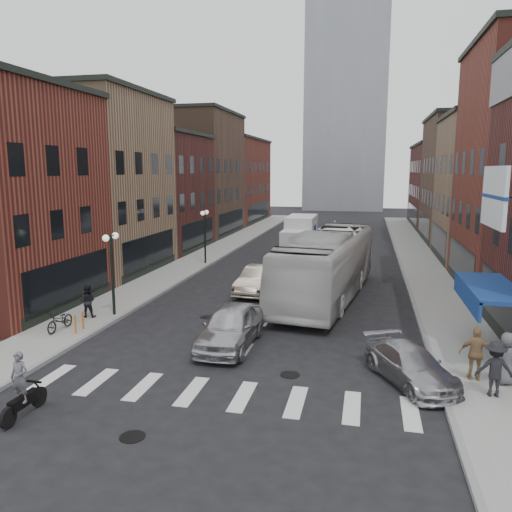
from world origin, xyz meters
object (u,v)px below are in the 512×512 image
Objects in this scene: curb_car at (411,365)px; parked_bicycle at (60,321)px; motorcycle_rider at (21,387)px; streetlamp_far at (205,227)px; ped_left_solo at (88,301)px; sedan_left_near at (230,326)px; box_truck at (300,237)px; ped_right_c at (507,358)px; bike_rack at (79,322)px; ped_right_a at (495,369)px; billboard_sign at (497,199)px; streetlamp_near at (112,258)px; transit_bus at (327,265)px; sedan_left_far at (259,280)px; ped_right_b at (476,354)px.

curb_car is 14.66m from parked_bicycle.
motorcycle_rider is at bearing 176.52° from curb_car.
ped_left_solo is at bearing -93.89° from streetlamp_far.
motorcycle_rider reaches higher than sedan_left_near.
box_truck reaches higher than ped_right_c.
curb_car is at bearing -20.06° from ped_right_c.
ped_left_solo is (-7.60, 1.99, 0.10)m from sedan_left_near.
bike_rack is 0.46× the size of ped_right_c.
bike_rack is 0.46× the size of ped_right_a.
box_truck reaches higher than ped_right_a.
streetlamp_near is (-15.99, 3.50, -3.22)m from billboard_sign.
billboard_sign is 17.99m from ped_left_solo.
ped_left_solo is (-3.33, 9.03, -0.00)m from motorcycle_rider.
transit_bus is 8.63× the size of ped_left_solo.
streetlamp_far is 25.22m from ped_right_a.
sedan_left_far is (-3.95, 0.35, -1.10)m from transit_bus.
sedan_left_near is 2.81× the size of ped_right_c.
streetlamp_near reaches higher than ped_left_solo.
streetlamp_far is 18.04m from sedan_left_near.
transit_bus is 12.47m from ped_right_c.
sedan_left_near is at bearing 174.89° from billboard_sign.
streetlamp_near is 20.71m from box_truck.
billboard_sign reaches higher than sedan_left_far.
ped_right_b is (8.94, -1.71, 0.23)m from sedan_left_near.
box_truck is 4.09× the size of ped_right_b.
billboard_sign is 15.87m from motorcycle_rider.
motorcycle_rider is 15.04m from ped_right_c.
billboard_sign is 1.86× the size of motorcycle_rider.
billboard_sign reaches higher than ped_right_b.
streetlamp_near is 2.06× the size of motorcycle_rider.
bike_rack is 2.21m from ped_left_solo.
ped_right_c is (16.45, -4.50, -1.89)m from streetlamp_near.
transit_bus is at bearing 0.89° from sedan_left_far.
curb_car is 2.58m from ped_right_a.
box_truck is 26.17m from ped_right_c.
box_truck is 26.91m from ped_right_a.
bike_rack is 0.06× the size of transit_bus.
streetlamp_near reaches higher than bike_rack.
ped_left_solo is at bearing 89.64° from parked_bicycle.
bike_rack is at bearing -94.24° from streetlamp_near.
streetlamp_near is 3.76m from parked_bicycle.
streetlamp_far is at bearing -104.73° from ped_left_solo.
ped_right_a is at bearing -93.62° from billboard_sign.
transit_bus is 13.05m from ped_right_a.
motorcycle_rider is 1.18× the size of parked_bicycle.
ped_right_a is (9.46, -25.18, -0.58)m from box_truck.
ped_left_solo is at bearing -7.40° from ped_right_b.
streetlamp_far reaches higher than motorcycle_rider.
transit_bus reaches higher than parked_bicycle.
bike_rack is 6.81m from sedan_left_near.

